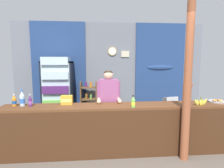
# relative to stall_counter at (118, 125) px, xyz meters

# --- Properties ---
(ground_plane) EXTENTS (7.66, 7.66, 0.00)m
(ground_plane) POSITION_rel_stall_counter_xyz_m (0.04, 0.75, -0.57)
(ground_plane) COLOR #665B51
(back_wall_curtained) EXTENTS (5.71, 0.22, 2.87)m
(back_wall_curtained) POSITION_rel_stall_counter_xyz_m (0.04, 2.38, 0.90)
(back_wall_curtained) COLOR slate
(back_wall_curtained) RESTS_ON ground
(stall_counter) EXTENTS (4.23, 0.51, 0.92)m
(stall_counter) POSITION_rel_stall_counter_xyz_m (0.00, 0.00, 0.00)
(stall_counter) COLOR brown
(stall_counter) RESTS_ON ground
(timber_post) EXTENTS (0.16, 0.14, 2.69)m
(timber_post) POSITION_rel_stall_counter_xyz_m (1.15, -0.24, 0.72)
(timber_post) COLOR #995133
(timber_post) RESTS_ON ground
(drink_fridge) EXTENTS (0.79, 0.71, 1.84)m
(drink_fridge) POSITION_rel_stall_counter_xyz_m (-1.44, 1.84, 0.44)
(drink_fridge) COLOR black
(drink_fridge) RESTS_ON ground
(bottle_shelf_rack) EXTENTS (0.48, 0.28, 1.15)m
(bottle_shelf_rack) POSITION_rel_stall_counter_xyz_m (-0.62, 2.06, 0.04)
(bottle_shelf_rack) COLOR brown
(bottle_shelf_rack) RESTS_ON ground
(plastic_lawn_chair) EXTENTS (0.52, 0.52, 0.86)m
(plastic_lawn_chair) POSITION_rel_stall_counter_xyz_m (1.38, 1.17, -0.08)
(plastic_lawn_chair) COLOR silver
(plastic_lawn_chair) RESTS_ON ground
(shopkeeper) EXTENTS (0.48, 0.42, 1.54)m
(shopkeeper) POSITION_rel_stall_counter_xyz_m (-0.14, 0.51, 0.40)
(shopkeeper) COLOR #28282D
(shopkeeper) RESTS_ON ground
(soda_bottle_water) EXTENTS (0.09, 0.09, 0.30)m
(soda_bottle_water) POSITION_rel_stall_counter_xyz_m (-1.73, 0.20, 0.47)
(soda_bottle_water) COLOR silver
(soda_bottle_water) RESTS_ON stall_counter
(soda_bottle_orange_soda) EXTENTS (0.07, 0.07, 0.22)m
(soda_bottle_orange_soda) POSITION_rel_stall_counter_xyz_m (-1.87, 0.20, 0.44)
(soda_bottle_orange_soda) COLOR orange
(soda_bottle_orange_soda) RESTS_ON stall_counter
(soda_bottle_grape_soda) EXTENTS (0.06, 0.06, 0.22)m
(soda_bottle_grape_soda) POSITION_rel_stall_counter_xyz_m (-1.57, 0.14, 0.44)
(soda_bottle_grape_soda) COLOR #56286B
(soda_bottle_grape_soda) RESTS_ON stall_counter
(soda_bottle_lime_soda) EXTENTS (0.07, 0.07, 0.22)m
(soda_bottle_lime_soda) POSITION_rel_stall_counter_xyz_m (0.26, -0.08, 0.44)
(soda_bottle_lime_soda) COLOR #75C64C
(soda_bottle_lime_soda) RESTS_ON stall_counter
(snack_box_choco_powder) EXTENTS (0.21, 0.13, 0.17)m
(snack_box_choco_powder) POSITION_rel_stall_counter_xyz_m (-0.94, 0.25, 0.43)
(snack_box_choco_powder) COLOR gold
(snack_box_choco_powder) RESTS_ON stall_counter
(pastry_tray) EXTENTS (0.34, 0.34, 0.07)m
(pastry_tray) POSITION_rel_stall_counter_xyz_m (2.01, 0.18, 0.37)
(pastry_tray) COLOR #BCBCC1
(pastry_tray) RESTS_ON stall_counter
(banana_bunch) EXTENTS (0.27, 0.07, 0.16)m
(banana_bunch) POSITION_rel_stall_counter_xyz_m (1.52, -0.04, 0.40)
(banana_bunch) COLOR #DBCC42
(banana_bunch) RESTS_ON stall_counter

